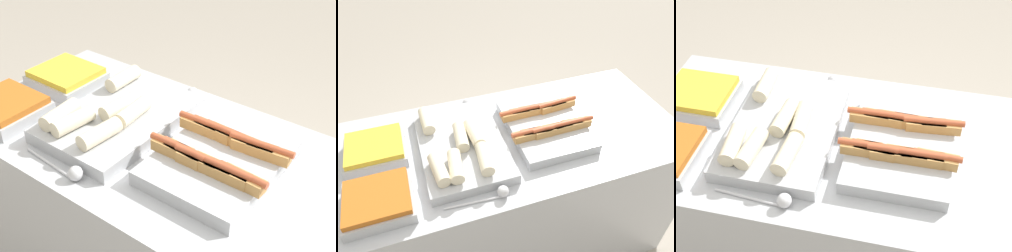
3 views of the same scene
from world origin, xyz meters
The scene contains 7 objects.
counter centered at (0.00, 0.00, 0.43)m, with size 1.63×0.77×0.85m.
tray_hotdogs centered at (0.15, 0.00, 0.89)m, with size 0.41×0.46×0.10m.
tray_wraps centered at (-0.27, -0.01, 0.89)m, with size 0.37×0.55×0.11m.
tray_side_front centered at (-0.63, -0.21, 0.89)m, with size 0.26×0.24×0.07m.
tray_side_back centered at (-0.63, 0.09, 0.89)m, with size 0.26×0.24×0.07m.
serving_spoon_near centered at (-0.19, -0.31, 0.87)m, with size 0.26×0.05×0.05m.
serving_spoon_far centered at (-0.18, 0.31, 0.87)m, with size 0.27×0.05×0.05m.
Camera 1 is at (0.72, -1.01, 1.78)m, focal length 50.00 mm.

